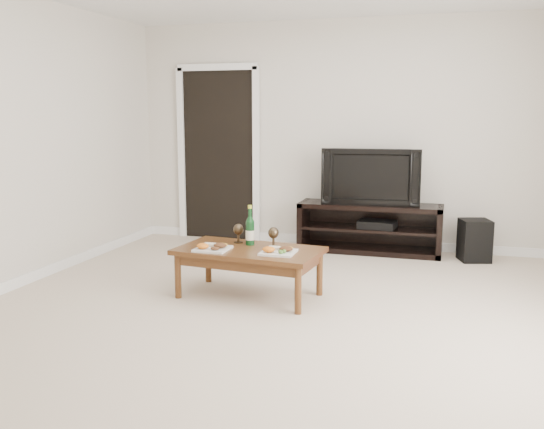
{
  "coord_description": "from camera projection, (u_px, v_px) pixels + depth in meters",
  "views": [
    {
      "loc": [
        1.21,
        -4.21,
        1.57
      ],
      "look_at": [
        -0.25,
        0.66,
        0.7
      ],
      "focal_mm": 40.0,
      "sensor_mm": 36.0,
      "label": 1
    }
  ],
  "objects": [
    {
      "name": "floor",
      "position": [
        278.0,
        321.0,
        4.58
      ],
      "size": [
        5.5,
        5.5,
        0.0
      ],
      "primitive_type": "plane",
      "color": "beige",
      "rests_on": "ground"
    },
    {
      "name": "media_console",
      "position": [
        370.0,
        228.0,
        6.79
      ],
      "size": [
        1.58,
        0.45,
        0.55
      ],
      "primitive_type": "cube",
      "color": "black",
      "rests_on": "ground"
    },
    {
      "name": "goblet_left",
      "position": [
        238.0,
        233.0,
        5.34
      ],
      "size": [
        0.09,
        0.09,
        0.17
      ],
      "primitive_type": null,
      "color": "#3E3122",
      "rests_on": "coffee_table"
    },
    {
      "name": "back_wall",
      "position": [
        345.0,
        135.0,
        6.98
      ],
      "size": [
        5.0,
        0.04,
        2.6
      ],
      "primitive_type": "cube",
      "color": "beige",
      "rests_on": "ground"
    },
    {
      "name": "plate_left",
      "position": [
        213.0,
        246.0,
        5.07
      ],
      "size": [
        0.27,
        0.27,
        0.07
      ],
      "primitive_type": "cube",
      "color": "white",
      "rests_on": "coffee_table"
    },
    {
      "name": "doorway",
      "position": [
        219.0,
        156.0,
        7.43
      ],
      "size": [
        0.9,
        0.02,
        2.05
      ],
      "primitive_type": "cube",
      "color": "black",
      "rests_on": "ground"
    },
    {
      "name": "subwoofer",
      "position": [
        475.0,
        240.0,
        6.4
      ],
      "size": [
        0.37,
        0.37,
        0.44
      ],
      "primitive_type": "cube",
      "rotation": [
        0.0,
        0.0,
        0.29
      ],
      "color": "black",
      "rests_on": "ground"
    },
    {
      "name": "television",
      "position": [
        371.0,
        176.0,
        6.69
      ],
      "size": [
        1.08,
        0.22,
        0.62
      ],
      "primitive_type": "imported",
      "rotation": [
        0.0,
        0.0,
        0.07
      ],
      "color": "black",
      "rests_on": "media_console"
    },
    {
      "name": "wine_bottle",
      "position": [
        250.0,
        225.0,
        5.24
      ],
      "size": [
        0.07,
        0.07,
        0.35
      ],
      "primitive_type": "cylinder",
      "color": "#0F3717",
      "rests_on": "coffee_table"
    },
    {
      "name": "av_receiver",
      "position": [
        377.0,
        224.0,
        6.75
      ],
      "size": [
        0.43,
        0.34,
        0.08
      ],
      "primitive_type": "cube",
      "rotation": [
        0.0,
        0.0,
        -0.09
      ],
      "color": "black",
      "rests_on": "media_console"
    },
    {
      "name": "plate_right",
      "position": [
        278.0,
        249.0,
        4.94
      ],
      "size": [
        0.27,
        0.27,
        0.07
      ],
      "primitive_type": "cube",
      "color": "white",
      "rests_on": "coffee_table"
    },
    {
      "name": "goblet_right",
      "position": [
        273.0,
        237.0,
        5.18
      ],
      "size": [
        0.09,
        0.09,
        0.17
      ],
      "primitive_type": null,
      "color": "#3E3122",
      "rests_on": "coffee_table"
    },
    {
      "name": "coffee_table",
      "position": [
        249.0,
        273.0,
        5.16
      ],
      "size": [
        1.27,
        0.78,
        0.42
      ],
      "primitive_type": "cube",
      "rotation": [
        0.0,
        0.0,
        -0.1
      ],
      "color": "brown",
      "rests_on": "ground"
    }
  ]
}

